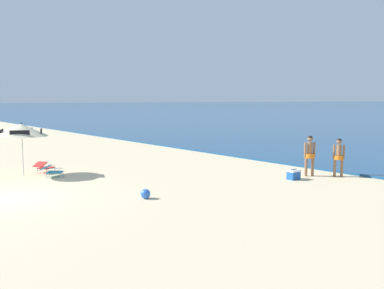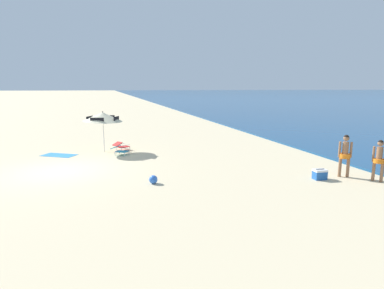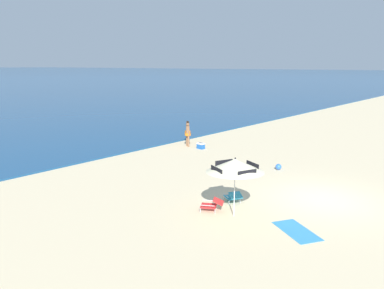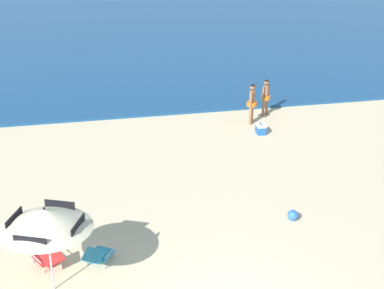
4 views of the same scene
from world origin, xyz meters
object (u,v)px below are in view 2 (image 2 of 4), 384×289
Objects in this scene: beach_ball at (153,180)px; person_standing_near_shore at (379,158)px; lounge_chair_beside_umbrella at (121,146)px; beach_umbrella_striped_main at (103,117)px; cooler_box at (320,174)px; lounge_chair_under_umbrella at (120,150)px; person_standing_beside at (345,153)px; beach_towel at (59,155)px.

person_standing_near_shore is at bearing 76.90° from beach_ball.
lounge_chair_beside_umbrella is 0.63× the size of person_standing_near_shore.
beach_umbrella_striped_main is 11.53m from cooler_box.
person_standing_near_shore is at bearing 50.90° from lounge_chair_under_umbrella.
person_standing_beside is (7.84, 9.37, -0.98)m from beach_umbrella_striped_main.
person_standing_near_shore is at bearing 56.33° from beach_towel.
lounge_chair_beside_umbrella is 11.64m from person_standing_beside.
beach_umbrella_striped_main is 2.18m from lounge_chair_under_umbrella.
beach_umbrella_striped_main is at bearing -143.83° from lounge_chair_under_umbrella.
cooler_box is 1.60× the size of beach_ball.
beach_towel is at bearing -125.40° from cooler_box.
person_standing_beside is at bearing 92.40° from cooler_box.
person_standing_near_shore is 2.24m from cooler_box.
person_standing_beside is at bearing 46.59° from lounge_chair_beside_umbrella.
lounge_chair_beside_umbrella reaches higher than lounge_chair_under_umbrella.
beach_umbrella_striped_main is 1.69× the size of beach_towel.
lounge_chair_under_umbrella is 1.97× the size of cooler_box.
beach_ball is (-1.95, -8.38, -0.78)m from person_standing_near_shore.
person_standing_near_shore is 1.19m from person_standing_beside.
person_standing_near_shore reaches higher than lounge_chair_under_umbrella.
beach_ball is (-1.07, -7.58, -0.84)m from person_standing_beside.
lounge_chair_beside_umbrella is 1.97× the size of cooler_box.
beach_towel is at bearing -123.67° from person_standing_near_shore.
cooler_box is at bearing 47.55° from lounge_chair_under_umbrella.
person_standing_near_shore is 0.94× the size of person_standing_beside.
beach_ball is at bearing -99.90° from cooler_box.
lounge_chair_under_umbrella is 0.59× the size of person_standing_beside.
person_standing_beside reaches higher than beach_ball.
person_standing_beside is (7.99, 8.44, 0.72)m from lounge_chair_beside_umbrella.
beach_umbrella_striped_main is 13.44m from person_standing_near_shore.
beach_towel is at bearing -122.49° from person_standing_beside.
beach_ball is (-1.12, -6.43, -0.04)m from cooler_box.
person_standing_beside is at bearing 57.51° from beach_towel.
beach_umbrella_striped_main reaches higher than person_standing_near_shore.
beach_towel is at bearing -103.02° from lounge_chair_under_umbrella.
person_standing_beside is at bearing 50.09° from beach_umbrella_striped_main.
cooler_box is (8.03, 7.29, -0.07)m from lounge_chair_beside_umbrella.
person_standing_beside is 7.70m from beach_ball.
lounge_chair_under_umbrella is 0.62× the size of person_standing_near_shore.
beach_ball reaches higher than beach_towel.
beach_umbrella_striped_main is 9.45× the size of beach_ball.
beach_ball is (6.91, 0.86, -0.11)m from lounge_chair_beside_umbrella.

